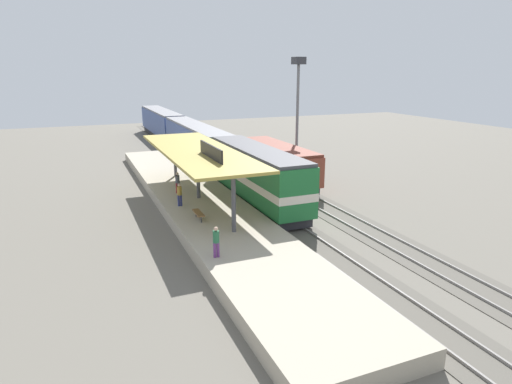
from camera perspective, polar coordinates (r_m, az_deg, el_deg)
The scene contains 14 objects.
ground_plane at distance 36.78m, azimuth 2.54°, elevation -0.97°, with size 120.00×120.00×0.00m, color #666056.
track_near at distance 35.99m, azimuth -0.34°, elevation -1.27°, with size 3.20×110.00×0.16m.
track_far at distance 37.91m, azimuth 6.10°, elevation -0.48°, with size 3.20×110.00×0.16m.
platform at distance 34.45m, azimuth -7.43°, elevation -1.46°, with size 6.00×44.00×0.90m, color #A89E89.
station_canopy at distance 33.40m, azimuth -7.63°, elevation 5.21°, with size 5.20×18.00×4.70m.
platform_bench at distance 29.27m, azimuth -7.51°, elevation -2.73°, with size 0.44×1.70×0.50m.
locomotive at distance 34.80m, azimuth 0.05°, elevation 2.20°, with size 2.93×14.43×4.44m.
passenger_carriage_front at distance 51.57m, azimuth -7.78°, elevation 6.37°, with size 2.90×20.00×4.24m.
passenger_carriage_rear at distance 71.69m, azimuth -12.22°, elevation 8.74°, with size 2.90×20.00×4.24m.
freight_car at distance 41.62m, azimuth 2.97°, elevation 3.80°, with size 2.80×12.00×3.54m.
light_mast at distance 44.45m, azimuth 5.49°, elevation 12.86°, with size 1.10×1.10×11.70m.
person_waiting at distance 35.63m, azimuth -10.18°, elevation 1.35°, with size 0.34×0.34×1.71m.
person_walking at distance 23.22m, azimuth -5.21°, elevation -6.29°, with size 0.34×0.34×1.71m.
person_boarding at distance 32.18m, azimuth -9.93°, elevation -0.19°, with size 0.34×0.34×1.71m.
Camera 1 is at (-13.14, -31.83, 10.50)m, focal length 30.71 mm.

